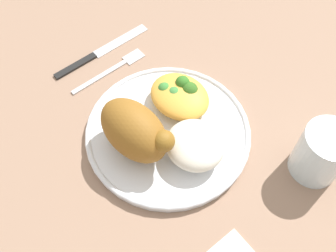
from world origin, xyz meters
name	(u,v)px	position (x,y,z in m)	size (l,w,h in m)	color
ground_plane	(168,135)	(0.00, 0.00, 0.00)	(2.00, 2.00, 0.00)	#94725C
plate	(168,132)	(0.00, 0.00, 0.01)	(0.25, 0.25, 0.02)	silver
roasted_chicken	(135,131)	(-0.01, -0.05, 0.06)	(0.12, 0.07, 0.08)	#8F5C20
rice_pile	(195,145)	(0.05, 0.00, 0.04)	(0.08, 0.08, 0.04)	white
mac_cheese_with_broccoli	(180,95)	(-0.02, 0.05, 0.03)	(0.10, 0.08, 0.04)	gold
fork	(113,69)	(-0.16, 0.03, 0.00)	(0.03, 0.14, 0.01)	silver
knife	(94,55)	(-0.21, 0.02, 0.00)	(0.03, 0.19, 0.01)	black
water_glass	(321,153)	(0.18, 0.11, 0.04)	(0.07, 0.07, 0.08)	silver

